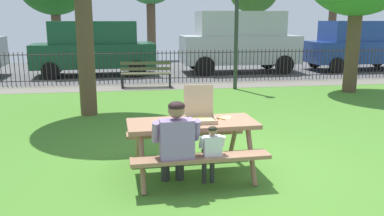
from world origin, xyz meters
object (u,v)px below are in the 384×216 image
(pizza_box_open, at_px, (200,114))
(child_at_table, at_px, (211,150))
(adult_at_table, at_px, (176,141))
(picnic_table_foreground, at_px, (192,133))
(parked_car_far_right, at_px, (360,44))
(parked_car_right, at_px, (239,40))
(parked_car_center, at_px, (94,47))
(pizza_slice_on_table, at_px, (224,118))
(park_bench_center, at_px, (146,75))

(pizza_box_open, xyz_separation_m, child_at_table, (0.05, -0.58, -0.35))
(adult_at_table, height_order, child_at_table, adult_at_table)
(picnic_table_foreground, distance_m, parked_car_far_right, 14.06)
(parked_car_right, bearing_deg, parked_car_center, 180.00)
(pizza_slice_on_table, height_order, parked_car_center, parked_car_center)
(picnic_table_foreground, height_order, child_at_table, child_at_table)
(child_at_table, bearing_deg, parked_car_center, 101.53)
(adult_at_table, distance_m, parked_car_right, 11.98)
(pizza_box_open, relative_size, park_bench_center, 0.30)
(adult_at_table, bearing_deg, parked_car_far_right, 50.51)
(child_at_table, bearing_deg, pizza_box_open, 94.57)
(parked_car_far_right, bearing_deg, picnic_table_foreground, -129.90)
(adult_at_table, xyz_separation_m, child_at_table, (0.46, -0.01, -0.14))
(picnic_table_foreground, relative_size, adult_at_table, 1.56)
(picnic_table_foreground, bearing_deg, park_bench_center, 92.26)
(parked_car_right, bearing_deg, picnic_table_foreground, -108.72)
(child_at_table, distance_m, parked_car_far_right, 14.36)
(pizza_box_open, xyz_separation_m, adult_at_table, (-0.41, -0.57, -0.20))
(picnic_table_foreground, height_order, parked_car_center, parked_car_center)
(child_at_table, distance_m, parked_car_right, 11.85)
(child_at_table, bearing_deg, parked_car_right, 72.87)
(picnic_table_foreground, xyz_separation_m, adult_at_table, (-0.29, -0.51, 0.06))
(pizza_box_open, xyz_separation_m, pizza_slice_on_table, (0.38, 0.07, -0.08))
(picnic_table_foreground, relative_size, pizza_slice_on_table, 6.53)
(pizza_slice_on_table, xyz_separation_m, child_at_table, (-0.33, -0.66, -0.26))
(pizza_slice_on_table, height_order, parked_car_right, parked_car_right)
(parked_car_right, bearing_deg, child_at_table, -107.13)
(adult_at_table, bearing_deg, child_at_table, -1.37)
(pizza_box_open, distance_m, parked_car_center, 10.95)
(child_at_table, relative_size, parked_car_center, 0.18)
(parked_car_center, bearing_deg, parked_car_right, -0.00)
(adult_at_table, xyz_separation_m, parked_car_center, (-1.85, 11.29, 0.44))
(pizza_box_open, distance_m, adult_at_table, 0.74)
(adult_at_table, relative_size, parked_car_right, 0.25)
(parked_car_center, xyz_separation_m, parked_car_right, (5.79, -0.00, 0.21))
(park_bench_center, bearing_deg, adult_at_table, -89.95)
(pizza_slice_on_table, distance_m, adult_at_table, 1.03)
(child_at_table, xyz_separation_m, parked_car_center, (-2.31, 11.30, 0.58))
(picnic_table_foreground, xyz_separation_m, parked_car_far_right, (9.01, 10.78, 0.50))
(park_bench_center, bearing_deg, parked_car_right, 39.01)
(picnic_table_foreground, bearing_deg, pizza_slice_on_table, 15.14)
(parked_car_far_right, bearing_deg, pizza_box_open, -129.67)
(adult_at_table, bearing_deg, park_bench_center, 90.05)
(park_bench_center, xyz_separation_m, parked_car_far_right, (9.31, 3.20, 0.68))
(pizza_slice_on_table, height_order, adult_at_table, adult_at_table)
(parked_car_center, bearing_deg, pizza_slice_on_table, -76.09)
(pizza_slice_on_table, height_order, parked_car_far_right, parked_car_far_right)
(child_at_table, bearing_deg, picnic_table_foreground, 107.79)
(pizza_box_open, height_order, park_bench_center, pizza_box_open)
(park_bench_center, distance_m, parked_car_far_right, 9.87)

